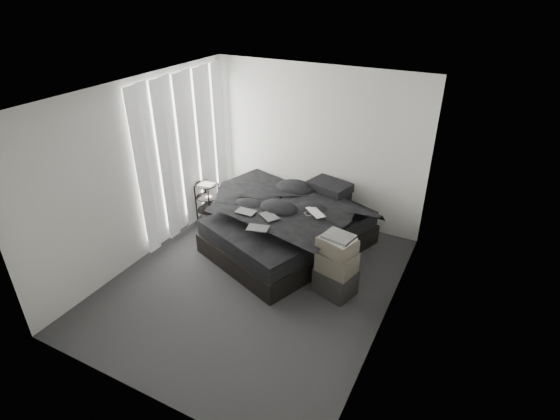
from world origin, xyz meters
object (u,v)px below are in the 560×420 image
at_px(box_lower, 335,281).
at_px(bed, 289,238).
at_px(laptop, 312,208).
at_px(side_stand, 208,203).

bearing_deg(box_lower, bed, 145.38).
bearing_deg(laptop, box_lower, -5.80).
bearing_deg(side_stand, bed, -4.41).
distance_m(laptop, side_stand, 2.09).
height_order(laptop, box_lower, laptop).
xyz_separation_m(bed, laptop, (0.41, -0.10, 0.68)).
relative_size(bed, laptop, 6.24).
bearing_deg(box_lower, laptop, 135.33).
distance_m(bed, side_stand, 1.62).
distance_m(bed, box_lower, 1.26).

